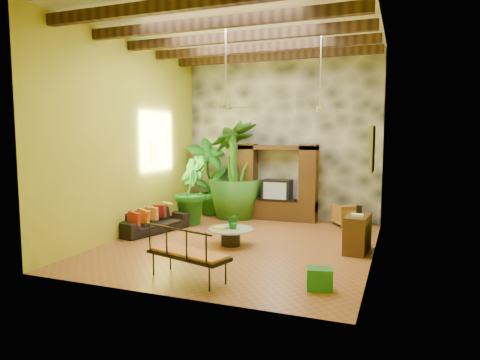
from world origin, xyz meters
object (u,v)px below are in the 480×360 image
at_px(iron_bench, 186,252).
at_px(side_console, 358,233).
at_px(sofa, 152,221).
at_px(green_bin, 320,279).
at_px(ceiling_fan_back, 320,100).
at_px(ceiling_fan_front, 226,97).
at_px(tall_plant_c, 235,170).
at_px(wicker_armchair, 346,214).
at_px(tall_plant_a, 208,176).
at_px(tall_plant_b, 190,190).
at_px(coffee_table, 231,235).
at_px(entertainment_center, 277,188).

distance_m(iron_bench, side_console, 4.03).
height_order(sofa, green_bin, sofa).
height_order(ceiling_fan_back, iron_bench, ceiling_fan_back).
distance_m(ceiling_fan_back, side_console, 3.30).
bearing_deg(ceiling_fan_front, tall_plant_c, 108.10).
height_order(wicker_armchair, tall_plant_a, tall_plant_a).
bearing_deg(side_console, tall_plant_c, 150.67).
relative_size(wicker_armchair, tall_plant_b, 0.35).
height_order(ceiling_fan_front, tall_plant_c, ceiling_fan_front).
bearing_deg(sofa, iron_bench, -123.05).
distance_m(iron_bench, green_bin, 2.34).
height_order(sofa, coffee_table, sofa).
relative_size(sofa, tall_plant_b, 1.04).
distance_m(wicker_armchair, coffee_table, 3.95).
xyz_separation_m(entertainment_center, tall_plant_a, (-2.27, -0.08, 0.30)).
bearing_deg(sofa, tall_plant_c, -11.17).
distance_m(wicker_armchair, iron_bench, 6.16).
bearing_deg(ceiling_fan_front, entertainment_center, 86.76).
height_order(coffee_table, iron_bench, iron_bench).
relative_size(ceiling_fan_front, coffee_table, 1.74).
bearing_deg(ceiling_fan_back, entertainment_center, 129.57).
relative_size(wicker_armchair, side_console, 0.68).
xyz_separation_m(entertainment_center, ceiling_fan_front, (-0.20, -3.54, 2.44)).
xyz_separation_m(entertainment_center, tall_plant_c, (-1.30, -0.18, 0.53)).
relative_size(tall_plant_c, iron_bench, 1.77).
distance_m(side_console, green_bin, 2.67).
bearing_deg(side_console, sofa, -175.81).
relative_size(coffee_table, iron_bench, 0.63).
xyz_separation_m(tall_plant_b, side_console, (4.85, -1.35, -0.57)).
bearing_deg(coffee_table, tall_plant_a, 122.76).
xyz_separation_m(sofa, tall_plant_a, (0.38, 2.72, 0.97)).
distance_m(ceiling_fan_front, tall_plant_b, 3.75).
bearing_deg(ceiling_fan_back, wicker_armchair, 75.78).
relative_size(sofa, wicker_armchair, 2.94).
distance_m(ceiling_fan_front, ceiling_fan_back, 2.41).
bearing_deg(entertainment_center, sofa, -133.44).
bearing_deg(side_console, ceiling_fan_back, 143.88).
xyz_separation_m(ceiling_fan_back, tall_plant_c, (-2.90, 1.76, -1.91)).
bearing_deg(coffee_table, wicker_armchair, 55.38).
height_order(ceiling_fan_front, side_console, ceiling_fan_front).
relative_size(ceiling_fan_front, green_bin, 4.42).
relative_size(tall_plant_c, coffee_table, 2.79).
relative_size(ceiling_fan_back, wicker_armchair, 2.68).
bearing_deg(tall_plant_a, ceiling_fan_front, -59.09).
relative_size(ceiling_fan_back, coffee_table, 1.74).
height_order(ceiling_fan_back, coffee_table, ceiling_fan_back).
distance_m(entertainment_center, tall_plant_a, 2.29).
bearing_deg(wicker_armchair, tall_plant_a, -34.73).
bearing_deg(tall_plant_c, tall_plant_b, -124.57).
distance_m(coffee_table, green_bin, 3.27).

